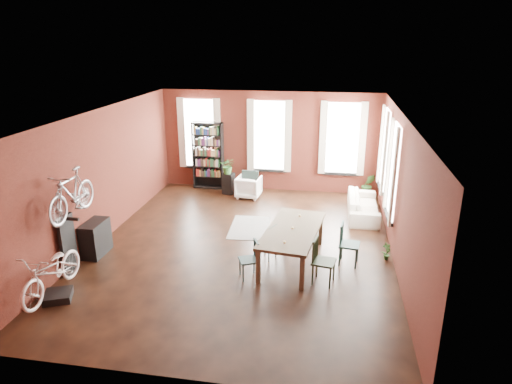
% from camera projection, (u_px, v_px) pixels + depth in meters
% --- Properties ---
extents(room, '(9.00, 9.04, 3.22)m').
position_uv_depth(room, '(257.00, 156.00, 10.81)').
color(room, black).
rests_on(room, ground).
extents(dining_table, '(1.38, 2.51, 0.81)m').
position_uv_depth(dining_table, '(292.00, 246.00, 10.14)').
color(dining_table, '#4E412F').
rests_on(dining_table, ground).
extents(dining_chair_a, '(0.50, 0.50, 0.82)m').
position_uv_depth(dining_chair_a, '(249.00, 260.00, 9.50)').
color(dining_chair_a, '#1C3C3E').
rests_on(dining_chair_a, ground).
extents(dining_chair_b, '(0.50, 0.50, 0.81)m').
position_uv_depth(dining_chair_b, '(267.00, 241.00, 10.35)').
color(dining_chair_b, black).
rests_on(dining_chair_b, ground).
extents(dining_chair_c, '(0.52, 0.52, 0.97)m').
position_uv_depth(dining_chair_c, '(324.00, 262.00, 9.27)').
color(dining_chair_c, '#1F2F1C').
rests_on(dining_chair_c, ground).
extents(dining_chair_d, '(0.49, 0.49, 0.94)m').
position_uv_depth(dining_chair_d, '(349.00, 244.00, 10.05)').
color(dining_chair_d, '#183632').
rests_on(dining_chair_d, ground).
extents(bookshelf, '(1.00, 0.32, 2.20)m').
position_uv_depth(bookshelf, '(208.00, 156.00, 14.94)').
color(bookshelf, black).
rests_on(bookshelf, ground).
extents(white_armchair, '(0.77, 0.73, 0.74)m').
position_uv_depth(white_armchair, '(249.00, 186.00, 14.27)').
color(white_armchair, white).
rests_on(white_armchair, ground).
extents(cream_sofa, '(0.61, 2.08, 0.81)m').
position_uv_depth(cream_sofa, '(364.00, 202.00, 12.79)').
color(cream_sofa, beige).
rests_on(cream_sofa, ground).
extents(striped_rug, '(1.09, 1.66, 0.01)m').
position_uv_depth(striped_rug, '(250.00, 227.00, 12.10)').
color(striped_rug, black).
rests_on(striped_rug, ground).
extents(bike_trainer, '(0.65, 0.65, 0.14)m').
position_uv_depth(bike_trainer, '(58.00, 296.00, 8.80)').
color(bike_trainer, black).
rests_on(bike_trainer, ground).
extents(bike_wall_rack, '(0.16, 0.60, 1.30)m').
position_uv_depth(bike_wall_rack, '(68.00, 245.00, 9.63)').
color(bike_wall_rack, black).
rests_on(bike_wall_rack, ground).
extents(console_table, '(0.40, 0.80, 0.80)m').
position_uv_depth(console_table, '(96.00, 238.00, 10.53)').
color(console_table, black).
rests_on(console_table, ground).
extents(plant_stand, '(0.39, 0.39, 0.67)m').
position_uv_depth(plant_stand, '(229.00, 183.00, 14.62)').
color(plant_stand, black).
rests_on(plant_stand, ground).
extents(plant_by_sofa, '(0.44, 0.75, 0.33)m').
position_uv_depth(plant_by_sofa, '(368.00, 191.00, 14.42)').
color(plant_by_sofa, '#2A5823').
rests_on(plant_by_sofa, ground).
extents(plant_small, '(0.42, 0.46, 0.15)m').
position_uv_depth(plant_small, '(386.00, 257.00, 10.36)').
color(plant_small, '#2C6327').
rests_on(plant_small, ground).
extents(bicycle_floor, '(0.64, 0.95, 1.79)m').
position_uv_depth(bicycle_floor, '(49.00, 251.00, 8.48)').
color(bicycle_floor, silver).
rests_on(bicycle_floor, bike_trainer).
extents(bicycle_hung, '(0.47, 1.00, 1.66)m').
position_uv_depth(bicycle_hung, '(69.00, 178.00, 9.11)').
color(bicycle_hung, '#A5A8AD').
rests_on(bicycle_hung, bike_wall_rack).
extents(plant_on_stand, '(0.54, 0.58, 0.41)m').
position_uv_depth(plant_on_stand, '(228.00, 167.00, 14.42)').
color(plant_on_stand, '#2E6227').
rests_on(plant_on_stand, plant_stand).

